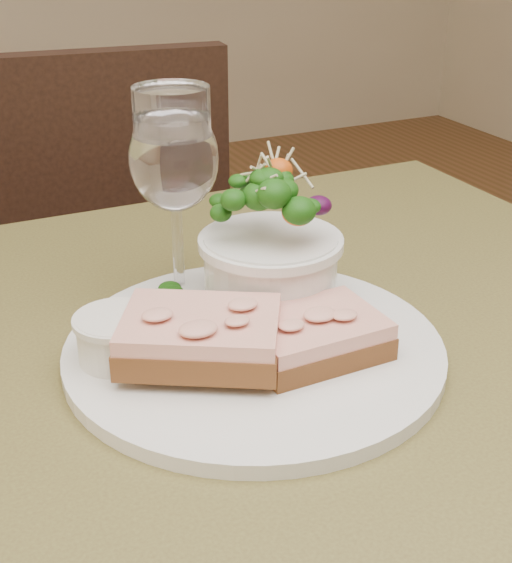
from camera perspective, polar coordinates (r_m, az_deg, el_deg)
name	(u,v)px	position (r m, az deg, el deg)	size (l,w,h in m)	color
cafe_table	(293,472)	(0.67, 2.74, -13.66)	(0.80, 0.80, 0.75)	#4D4221
chair_far	(90,383)	(1.45, -11.97, -7.22)	(0.46, 0.46, 0.90)	black
dinner_plate	(254,349)	(0.62, -0.14, -4.96)	(0.30, 0.30, 0.01)	white
sandwich_front	(314,336)	(0.60, 4.21, -3.96)	(0.10, 0.08, 0.03)	#4C2B14
sandwich_back	(201,336)	(0.58, -4.04, -3.96)	(0.14, 0.13, 0.03)	#4C2B14
ramekin	(117,335)	(0.59, -10.05, -3.89)	(0.06, 0.06, 0.04)	silver
salad_bowl	(271,239)	(0.65, 1.08, 3.14)	(0.11, 0.11, 0.13)	white
garnish	(154,302)	(0.66, -7.46, -1.49)	(0.05, 0.04, 0.02)	#103409
wine_glass	(174,165)	(0.67, -5.98, 8.42)	(0.08, 0.08, 0.18)	white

